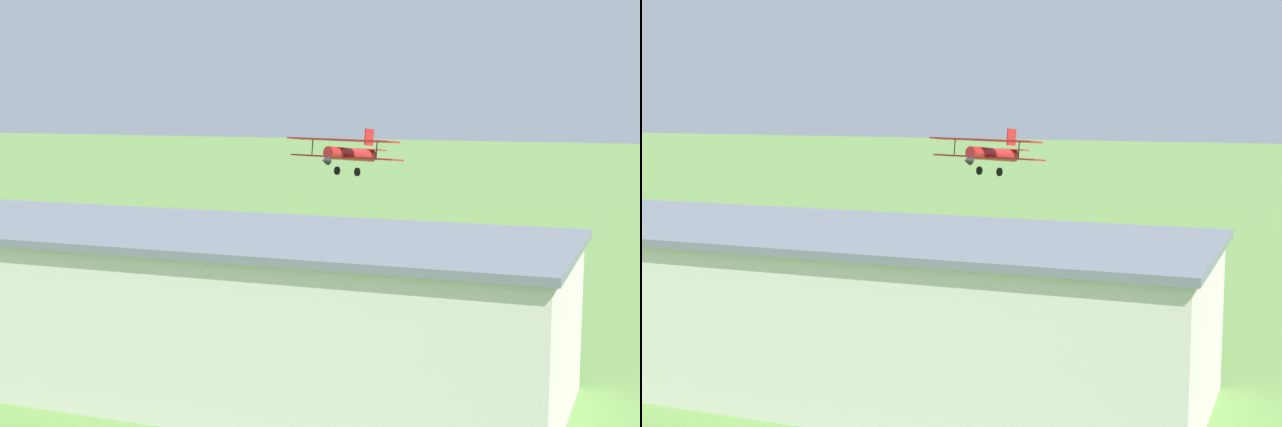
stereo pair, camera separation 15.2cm
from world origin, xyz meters
The scene contains 6 objects.
ground_plane centered at (0.00, 0.00, 0.00)m, with size 400.00×400.00×0.00m, color #608C42.
hangar centered at (-4.69, 29.67, 3.68)m, with size 34.93×12.48×7.33m.
biplane centered at (-2.78, 1.03, 9.07)m, with size 9.57×6.65×3.49m.
car_green centered at (13.19, 17.50, 0.84)m, with size 2.33×4.47×1.60m.
person_near_hangar_door centered at (-15.93, 14.00, 0.82)m, with size 0.46×0.46×1.64m.
person_walking_on_apron centered at (6.40, 13.69, 0.85)m, with size 0.53×0.53×1.69m.
Camera 2 is at (-24.99, 66.71, 13.37)m, focal length 51.68 mm.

